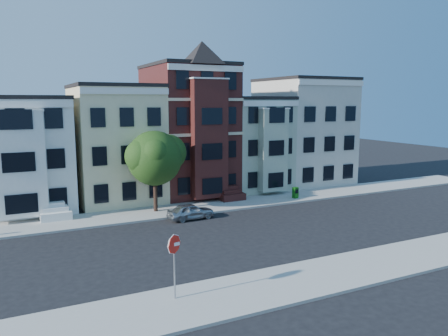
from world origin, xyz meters
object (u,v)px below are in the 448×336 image
parked_car (191,211)px  newspaper_box (295,193)px  street_tree (155,162)px  stop_sign (174,262)px

parked_car → newspaper_box: parked_car is taller
parked_car → newspaper_box: size_ratio=3.62×
street_tree → stop_sign: 16.14m
street_tree → stop_sign: bearing=-104.3°
street_tree → stop_sign: size_ratio=2.38×
street_tree → newspaper_box: (12.83, -0.99, -3.48)m
newspaper_box → stop_sign: 22.20m
newspaper_box → stop_sign: (-16.78, -14.49, 1.18)m
street_tree → stop_sign: street_tree is taller
parked_car → newspaper_box: 11.21m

